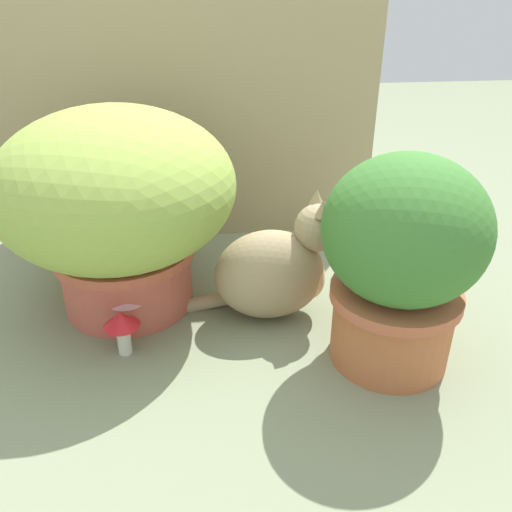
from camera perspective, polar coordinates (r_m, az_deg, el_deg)
The scene contains 7 objects.
ground_plane at distance 1.22m, azimuth -6.95°, elevation -9.07°, with size 6.00×6.00×0.00m, color gray.
cardboard_backdrop at distance 1.56m, azimuth -8.07°, elevation 16.05°, with size 1.13×0.03×0.82m, color tan.
grass_planter at distance 1.24m, azimuth -14.86°, elevation 5.91°, with size 0.55×0.55×0.49m.
leafy_planter at distance 1.07m, azimuth 15.52°, elevation -0.12°, with size 0.32×0.32×0.45m.
cat at distance 1.23m, azimuth 2.27°, elevation -1.49°, with size 0.38×0.17×0.32m.
mushroom_ornament_pink at distance 1.22m, azimuth -13.95°, elevation -4.16°, with size 0.09×0.09×0.14m.
mushroom_ornament_red at distance 1.16m, azimuth -14.40°, elevation -7.19°, with size 0.08×0.08×0.10m.
Camera 1 is at (0.04, -0.97, 0.74)m, focal length 36.75 mm.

